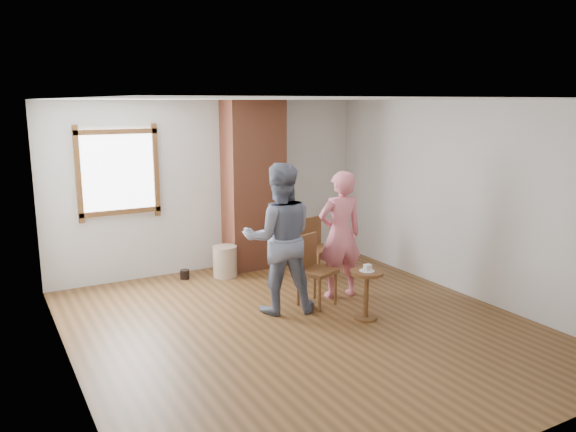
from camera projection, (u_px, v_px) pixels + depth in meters
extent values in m
plane|color=brown|center=(302.00, 327.00, 6.53)|extent=(5.50, 5.50, 0.00)
cube|color=silver|center=(211.00, 186.00, 8.62)|extent=(5.00, 0.04, 2.60)
cube|color=silver|center=(66.00, 245.00, 5.07)|extent=(0.04, 5.50, 2.60)
cube|color=silver|center=(464.00, 199.00, 7.47)|extent=(0.04, 5.50, 2.60)
cube|color=white|center=(304.00, 99.00, 6.01)|extent=(5.00, 5.50, 0.04)
cube|color=brown|center=(118.00, 172.00, 7.85)|extent=(1.14, 0.06, 1.34)
cube|color=white|center=(118.00, 172.00, 7.87)|extent=(1.00, 0.02, 1.20)
cube|color=#AB5C3C|center=(254.00, 185.00, 8.69)|extent=(0.90, 0.50, 2.60)
cylinder|color=tan|center=(225.00, 261.00, 8.37)|extent=(0.47, 0.47, 0.46)
cylinder|color=black|center=(185.00, 274.00, 8.28)|extent=(0.17, 0.17, 0.14)
cube|color=brown|center=(317.00, 271.00, 7.15)|extent=(0.54, 0.54, 0.05)
cylinder|color=brown|center=(319.00, 294.00, 6.96)|extent=(0.04, 0.04, 0.45)
cylinder|color=brown|center=(335.00, 288.00, 7.21)|extent=(0.04, 0.04, 0.45)
cylinder|color=brown|center=(298.00, 289.00, 7.17)|extent=(0.04, 0.04, 0.45)
cylinder|color=brown|center=(315.00, 282.00, 7.43)|extent=(0.04, 0.04, 0.45)
cube|color=brown|center=(306.00, 252.00, 7.22)|extent=(0.41, 0.18, 0.45)
cube|color=brown|center=(319.00, 249.00, 8.21)|extent=(0.50, 0.50, 0.05)
cylinder|color=brown|center=(319.00, 269.00, 8.02)|extent=(0.04, 0.04, 0.45)
cylinder|color=brown|center=(335.00, 264.00, 8.24)|extent=(0.04, 0.04, 0.45)
cylinder|color=brown|center=(302.00, 264.00, 8.27)|extent=(0.04, 0.04, 0.45)
cylinder|color=brown|center=(319.00, 260.00, 8.49)|extent=(0.04, 0.04, 0.45)
cube|color=brown|center=(310.00, 232.00, 8.30)|extent=(0.42, 0.13, 0.45)
cylinder|color=brown|center=(367.00, 273.00, 6.66)|extent=(0.40, 0.40, 0.04)
cylinder|color=brown|center=(366.00, 296.00, 6.71)|extent=(0.06, 0.06, 0.54)
cylinder|color=brown|center=(365.00, 317.00, 6.77)|extent=(0.28, 0.28, 0.03)
cylinder|color=white|center=(367.00, 271.00, 6.65)|extent=(0.18, 0.18, 0.01)
cube|color=white|center=(368.00, 268.00, 6.65)|extent=(0.08, 0.07, 0.06)
imported|color=black|center=(279.00, 238.00, 6.86)|extent=(1.09, 0.97, 1.86)
imported|color=pink|center=(340.00, 235.00, 7.40)|extent=(0.67, 0.48, 1.70)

